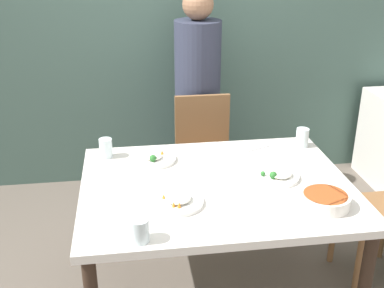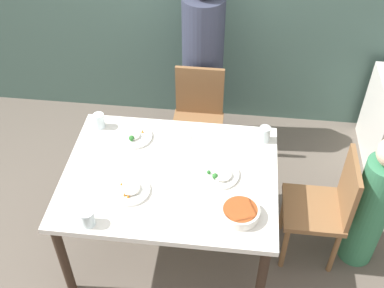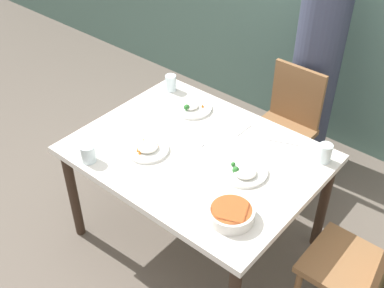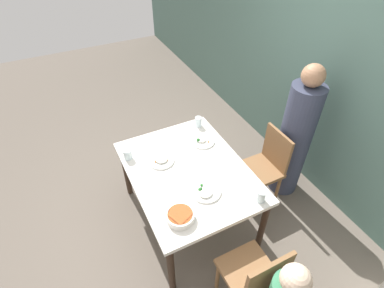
% 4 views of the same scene
% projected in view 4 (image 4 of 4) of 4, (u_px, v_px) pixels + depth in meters
% --- Properties ---
extents(ground_plane, '(10.00, 10.00, 0.00)m').
position_uv_depth(ground_plane, '(189.00, 217.00, 3.25)').
color(ground_plane, '#60564C').
extents(wall_back, '(10.00, 0.06, 2.70)m').
position_uv_depth(wall_back, '(334.00, 73.00, 2.89)').
color(wall_back, '#4C6B60').
rests_on(wall_back, ground_plane).
extents(dining_table, '(1.35, 1.04, 0.73)m').
position_uv_depth(dining_table, '(188.00, 175.00, 2.82)').
color(dining_table, silver).
rests_on(dining_table, ground_plane).
extents(chair_adult_spot, '(0.40, 0.40, 0.88)m').
position_uv_depth(chair_adult_spot, '(265.00, 165.00, 3.16)').
color(chair_adult_spot, brown).
rests_on(chair_adult_spot, ground_plane).
extents(chair_child_spot, '(0.40, 0.40, 0.88)m').
position_uv_depth(chair_child_spot, '(254.00, 276.00, 2.27)').
color(chair_child_spot, brown).
rests_on(chair_child_spot, ground_plane).
extents(person_adult, '(0.33, 0.33, 1.56)m').
position_uv_depth(person_adult, '(295.00, 139.00, 3.12)').
color(person_adult, '#33384C').
rests_on(person_adult, ground_plane).
extents(bowl_curry, '(0.23, 0.23, 0.06)m').
position_uv_depth(bowl_curry, '(180.00, 216.00, 2.35)').
color(bowl_curry, silver).
rests_on(bowl_curry, dining_table).
extents(plate_rice_adult, '(0.25, 0.25, 0.05)m').
position_uv_depth(plate_rice_adult, '(161.00, 160.00, 2.85)').
color(plate_rice_adult, white).
rests_on(plate_rice_adult, dining_table).
extents(plate_rice_child, '(0.26, 0.26, 0.06)m').
position_uv_depth(plate_rice_child, '(206.00, 191.00, 2.56)').
color(plate_rice_child, white).
rests_on(plate_rice_child, dining_table).
extents(plate_noodles, '(0.25, 0.25, 0.06)m').
position_uv_depth(plate_noodles, '(202.00, 141.00, 3.06)').
color(plate_noodles, white).
rests_on(plate_noodles, dining_table).
extents(glass_water_tall, '(0.08, 0.08, 0.10)m').
position_uv_depth(glass_water_tall, '(128.00, 154.00, 2.86)').
color(glass_water_tall, silver).
rests_on(glass_water_tall, dining_table).
extents(glass_water_short, '(0.07, 0.07, 0.11)m').
position_uv_depth(glass_water_short, '(261.00, 196.00, 2.47)').
color(glass_water_short, silver).
rests_on(glass_water_short, dining_table).
extents(glass_water_center, '(0.07, 0.07, 0.11)m').
position_uv_depth(glass_water_center, '(198.00, 122.00, 3.24)').
color(glass_water_center, silver).
rests_on(glass_water_center, dining_table).
extents(napkin_folded, '(0.14, 0.14, 0.01)m').
position_uv_depth(napkin_folded, '(220.00, 160.00, 2.86)').
color(napkin_folded, white).
rests_on(napkin_folded, dining_table).
extents(fork_steel, '(0.17, 0.09, 0.01)m').
position_uv_depth(fork_steel, '(243.00, 179.00, 2.68)').
color(fork_steel, silver).
rests_on(fork_steel, dining_table).
extents(spoon_steel, '(0.18, 0.05, 0.01)m').
position_uv_depth(spoon_steel, '(191.00, 161.00, 2.85)').
color(spoon_steel, silver).
rests_on(spoon_steel, dining_table).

